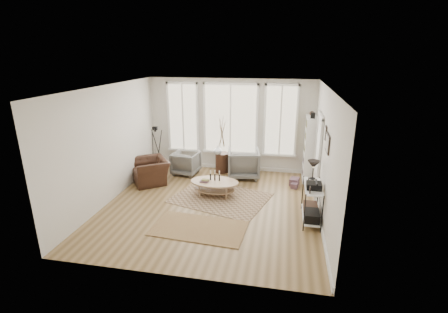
% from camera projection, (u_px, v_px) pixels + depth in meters
% --- Properties ---
extents(room, '(5.50, 5.54, 2.90)m').
position_uv_depth(room, '(212.00, 150.00, 7.70)').
color(room, olive).
rests_on(room, ground).
extents(bay_window, '(4.14, 0.12, 2.24)m').
position_uv_depth(bay_window, '(230.00, 120.00, 10.16)').
color(bay_window, tan).
rests_on(bay_window, ground).
extents(door, '(0.09, 1.06, 2.22)m').
position_uv_depth(door, '(318.00, 155.00, 8.38)').
color(door, silver).
rests_on(door, ground).
extents(bookcase, '(0.31, 0.85, 2.06)m').
position_uv_depth(bookcase, '(310.00, 149.00, 9.46)').
color(bookcase, white).
rests_on(bookcase, ground).
extents(low_shelf, '(0.38, 1.08, 1.30)m').
position_uv_depth(low_shelf, '(312.00, 199.00, 7.25)').
color(low_shelf, white).
rests_on(low_shelf, ground).
extents(wall_art, '(0.04, 0.88, 0.44)m').
position_uv_depth(wall_art, '(327.00, 140.00, 6.82)').
color(wall_art, black).
rests_on(wall_art, ground).
extents(rug_main, '(2.73, 2.34, 0.01)m').
position_uv_depth(rug_main, '(221.00, 198.00, 8.49)').
color(rug_main, brown).
rests_on(rug_main, ground).
extents(rug_runner, '(2.08, 1.25, 0.01)m').
position_uv_depth(rug_runner, '(199.00, 228.00, 7.03)').
color(rug_runner, brown).
rests_on(rug_runner, ground).
extents(coffee_table, '(1.29, 0.83, 0.59)m').
position_uv_depth(coffee_table, '(214.00, 184.00, 8.58)').
color(coffee_table, tan).
rests_on(coffee_table, ground).
extents(armchair_left, '(0.84, 0.86, 0.71)m').
position_uv_depth(armchair_left, '(186.00, 163.00, 10.11)').
color(armchair_left, slate).
rests_on(armchair_left, ground).
extents(armchair_right, '(1.07, 1.09, 0.87)m').
position_uv_depth(armchair_right, '(243.00, 163.00, 9.82)').
color(armchair_right, slate).
rests_on(armchair_right, ground).
extents(side_table, '(0.42, 0.42, 1.77)m').
position_uv_depth(side_table, '(222.00, 146.00, 10.10)').
color(side_table, '#361E13').
rests_on(side_table, ground).
extents(vase, '(0.32, 0.32, 0.27)m').
position_uv_depth(vase, '(218.00, 150.00, 10.02)').
color(vase, silver).
rests_on(vase, side_table).
extents(accent_chair, '(1.43, 1.40, 0.70)m').
position_uv_depth(accent_chair, '(150.00, 171.00, 9.45)').
color(accent_chair, '#361E13').
rests_on(accent_chair, ground).
extents(tripod_camera, '(0.51, 0.51, 1.46)m').
position_uv_depth(tripod_camera, '(157.00, 151.00, 10.23)').
color(tripod_camera, black).
rests_on(tripod_camera, ground).
extents(book_stack_near, '(0.30, 0.35, 0.20)m').
position_uv_depth(book_stack_near, '(294.00, 182.00, 9.32)').
color(book_stack_near, brown).
rests_on(book_stack_near, ground).
extents(book_stack_far, '(0.22, 0.26, 0.14)m').
position_uv_depth(book_stack_far, '(294.00, 186.00, 9.12)').
color(book_stack_far, brown).
rests_on(book_stack_far, ground).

